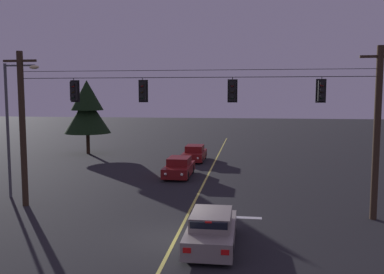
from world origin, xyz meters
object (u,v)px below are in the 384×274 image
traffic_light_leftmost (74,91)px  street_lamp_corner (12,117)px  traffic_light_left_inner (142,91)px  car_oncoming_trailing (195,154)px  traffic_light_centre (232,91)px  tree_verge_far (87,109)px  car_oncoming_lead (179,167)px  car_waiting_near_lane (212,230)px  traffic_light_right_inner (321,91)px

traffic_light_leftmost → street_lamp_corner: street_lamp_corner is taller
traffic_light_left_inner → car_oncoming_trailing: 17.09m
traffic_light_leftmost → traffic_light_centre: size_ratio=1.00×
traffic_light_left_inner → tree_verge_far: size_ratio=0.17×
traffic_light_left_inner → street_lamp_corner: street_lamp_corner is taller
car_oncoming_lead → car_oncoming_trailing: size_ratio=1.00×
car_waiting_near_lane → car_oncoming_trailing: (-3.38, 20.71, -0.00)m
traffic_light_leftmost → street_lamp_corner: (-4.42, 1.63, -1.46)m
car_waiting_near_lane → street_lamp_corner: size_ratio=0.57×
car_waiting_near_lane → street_lamp_corner: 13.97m
traffic_light_centre → car_oncoming_lead: traffic_light_centre is taller
traffic_light_left_inner → tree_verge_far: 22.03m
car_oncoming_lead → street_lamp_corner: bearing=-138.6°
car_oncoming_lead → tree_verge_far: 15.51m
car_oncoming_lead → street_lamp_corner: 11.79m
traffic_light_left_inner → traffic_light_centre: (4.46, 0.00, 0.00)m
traffic_light_centre → car_waiting_near_lane: size_ratio=0.28×
car_oncoming_trailing → street_lamp_corner: (-8.52, -14.56, 3.97)m
traffic_light_leftmost → traffic_light_right_inner: size_ratio=1.00×
car_waiting_near_lane → car_oncoming_trailing: same height
car_waiting_near_lane → car_oncoming_lead: (-3.58, 13.49, -0.00)m
traffic_light_centre → street_lamp_corner: 12.67m
car_oncoming_lead → traffic_light_left_inner: bearing=-91.9°
car_waiting_near_lane → car_oncoming_trailing: size_ratio=0.98×
car_oncoming_lead → car_oncoming_trailing: bearing=88.4°
traffic_light_left_inner → street_lamp_corner: (-8.02, 1.63, -1.46)m
car_waiting_near_lane → car_oncoming_trailing: 20.99m
traffic_light_left_inner → car_oncoming_lead: bearing=88.1°
traffic_light_left_inner → car_waiting_near_lane: traffic_light_left_inner is taller
traffic_light_left_inner → car_oncoming_trailing: size_ratio=0.28×
traffic_light_centre → car_waiting_near_lane: 7.09m
car_oncoming_lead → street_lamp_corner: (-8.32, -7.34, 3.97)m
car_waiting_near_lane → street_lamp_corner: street_lamp_corner is taller
traffic_light_right_inner → street_lamp_corner: 16.79m
car_waiting_near_lane → tree_verge_far: 28.10m
traffic_light_leftmost → car_waiting_near_lane: size_ratio=0.28×
traffic_light_leftmost → tree_verge_far: bearing=110.4°
traffic_light_right_inner → street_lamp_corner: size_ratio=0.16×
traffic_light_leftmost → street_lamp_corner: size_ratio=0.16×
traffic_light_leftmost → car_waiting_near_lane: traffic_light_leftmost is taller
traffic_light_centre → car_oncoming_trailing: 17.53m
traffic_light_centre → car_oncoming_lead: bearing=114.9°
traffic_light_leftmost → traffic_light_centre: (8.05, 0.00, 0.00)m
traffic_light_centre → car_oncoming_trailing: (-3.96, 16.19, -5.43)m
car_oncoming_trailing → tree_verge_far: tree_verge_far is taller
traffic_light_right_inner → car_waiting_near_lane: traffic_light_right_inner is taller
traffic_light_leftmost → traffic_light_left_inner: (3.60, 0.00, 0.00)m
traffic_light_right_inner → traffic_light_leftmost: bearing=180.0°
traffic_light_leftmost → traffic_light_centre: 8.05m
traffic_light_right_inner → car_oncoming_trailing: bearing=116.6°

